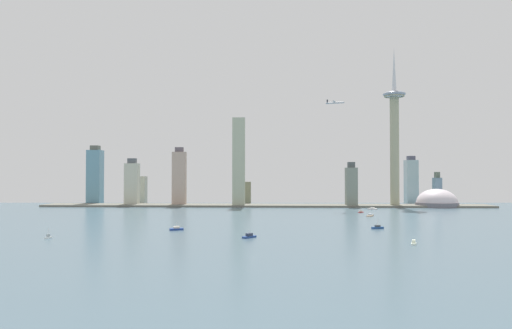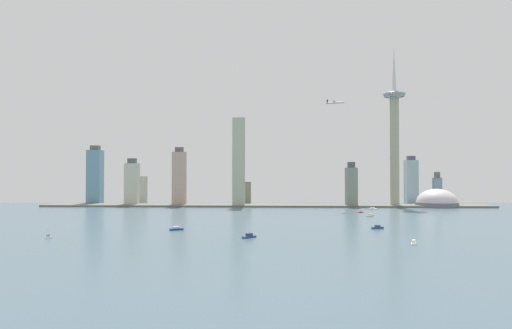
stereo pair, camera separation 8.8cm
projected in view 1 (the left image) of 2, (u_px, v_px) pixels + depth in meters
ground_plane at (253, 257)px, 342.25m from camera, size 6000.00×6000.00×0.00m
waterfront_pier at (265, 205)px, 882.76m from camera, size 832.65×62.09×3.51m
observation_tower at (394, 130)px, 872.95m from camera, size 41.47×41.47×297.16m
stadium_dome at (437, 203)px, 868.19m from camera, size 76.35×76.35×49.93m
skyscraper_0 at (239, 162)px, 875.54m from camera, size 23.08×13.08×165.55m
skyscraper_1 at (142, 190)px, 962.30m from camera, size 15.30×20.65×56.27m
skyscraper_2 at (179, 178)px, 893.68m from camera, size 25.73×13.72×111.62m
skyscraper_3 at (351, 186)px, 872.17m from camera, size 20.78×21.03×82.94m
skyscraper_4 at (132, 184)px, 905.67m from camera, size 25.70×19.40×90.89m
skyscraper_5 at (248, 193)px, 938.64m from camera, size 12.14×13.75×45.35m
skyscraper_6 at (411, 181)px, 969.38m from camera, size 23.08×27.49×98.00m
skyscraper_7 at (95, 176)px, 943.74m from camera, size 27.22×26.09×117.85m
skyscraper_8 at (437, 190)px, 904.73m from camera, size 12.22×20.84×64.74m
boat_0 at (370, 215)px, 673.43m from camera, size 13.04×18.67×6.83m
boat_1 at (414, 243)px, 401.67m from camera, size 7.44×11.98×3.92m
boat_2 at (249, 236)px, 443.66m from camera, size 13.44×14.69×7.65m
boat_3 at (361, 212)px, 738.33m from camera, size 9.30×7.84×10.28m
boat_4 at (378, 227)px, 517.11m from camera, size 14.02×7.75×11.07m
boat_5 at (177, 229)px, 504.70m from camera, size 15.43×10.76×8.61m
boat_6 at (48, 237)px, 439.81m from camera, size 4.04×8.31×9.40m
boat_7 at (372, 209)px, 803.06m from camera, size 15.32×15.70×3.67m
airplane at (335, 103)px, 835.96m from camera, size 32.05×32.53×8.04m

